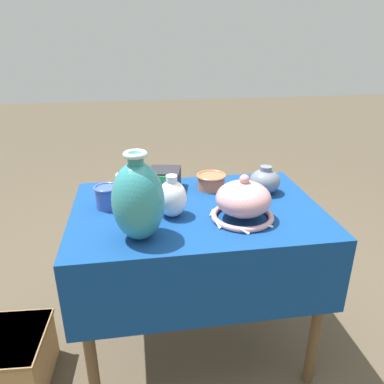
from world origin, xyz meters
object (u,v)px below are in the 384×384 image
object	(u,v)px
jar_round_porcelain	(172,198)
jar_round_slate	(265,181)
vase_tall_bulbous	(138,200)
vase_dome_bell	(243,202)
cup_wide_cobalt	(107,196)
mosaic_tile_box	(165,179)
cup_wide_terracotta	(211,181)
pot_squat_ivory	(129,182)

from	to	relation	value
jar_round_porcelain	jar_round_slate	size ratio (longest dim) A/B	1.25
vase_tall_bulbous	vase_dome_bell	xyz separation A→B (m)	(0.39, 0.08, -0.07)
vase_dome_bell	cup_wide_cobalt	xyz separation A→B (m)	(-0.51, 0.18, -0.02)
vase_dome_bell	mosaic_tile_box	size ratio (longest dim) A/B	1.61
vase_dome_bell	cup_wide_cobalt	distance (m)	0.55
mosaic_tile_box	cup_wide_terracotta	bearing A→B (deg)	4.26
jar_round_slate	vase_tall_bulbous	bearing A→B (deg)	-150.45
jar_round_porcelain	cup_wide_terracotta	xyz separation A→B (m)	(0.20, 0.25, -0.04)
pot_squat_ivory	cup_wide_cobalt	bearing A→B (deg)	-115.99
cup_wide_cobalt	pot_squat_ivory	xyz separation A→B (m)	(0.09, 0.18, -0.01)
vase_tall_bulbous	pot_squat_ivory	distance (m)	0.46
vase_dome_bell	cup_wide_terracotta	distance (m)	0.32
cup_wide_cobalt	cup_wide_terracotta	bearing A→B (deg)	16.13
mosaic_tile_box	vase_dome_bell	bearing A→B (deg)	-40.10
vase_dome_bell	cup_wide_terracotta	size ratio (longest dim) A/B	1.88
vase_dome_bell	jar_round_porcelain	size ratio (longest dim) A/B	1.53
vase_dome_bell	cup_wide_cobalt	bearing A→B (deg)	160.53
jar_round_porcelain	jar_round_slate	world-z (taller)	jar_round_porcelain
jar_round_slate	cup_wide_cobalt	bearing A→B (deg)	-175.80
vase_tall_bulbous	jar_round_porcelain	size ratio (longest dim) A/B	1.87
vase_tall_bulbous	mosaic_tile_box	bearing A→B (deg)	73.66
cup_wide_cobalt	pot_squat_ivory	bearing A→B (deg)	64.01
vase_tall_bulbous	pot_squat_ivory	bearing A→B (deg)	94.69
vase_dome_bell	jar_round_slate	distance (m)	0.29
mosaic_tile_box	pot_squat_ivory	bearing A→B (deg)	-174.28
vase_tall_bulbous	cup_wide_cobalt	distance (m)	0.31
mosaic_tile_box	cup_wide_terracotta	size ratio (longest dim) A/B	1.17
mosaic_tile_box	jar_round_slate	size ratio (longest dim) A/B	1.18
jar_round_porcelain	mosaic_tile_box	bearing A→B (deg)	90.70
cup_wide_cobalt	jar_round_porcelain	size ratio (longest dim) A/B	0.62
vase_tall_bulbous	cup_wide_cobalt	xyz separation A→B (m)	(-0.12, 0.27, -0.09)
jar_round_slate	pot_squat_ivory	world-z (taller)	jar_round_slate
jar_round_porcelain	pot_squat_ivory	size ratio (longest dim) A/B	1.46
mosaic_tile_box	jar_round_porcelain	xyz separation A→B (m)	(0.00, -0.28, 0.03)
vase_tall_bulbous	vase_dome_bell	bearing A→B (deg)	12.16
cup_wide_cobalt	jar_round_slate	distance (m)	0.68
mosaic_tile_box	cup_wide_cobalt	bearing A→B (deg)	-134.99
vase_tall_bulbous	jar_round_slate	size ratio (longest dim) A/B	2.33
jar_round_porcelain	jar_round_slate	distance (m)	0.46
jar_round_slate	jar_round_porcelain	bearing A→B (deg)	-158.90
vase_dome_bell	jar_round_slate	xyz separation A→B (m)	(0.17, 0.23, -0.02)
vase_tall_bulbous	jar_round_slate	world-z (taller)	vase_tall_bulbous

